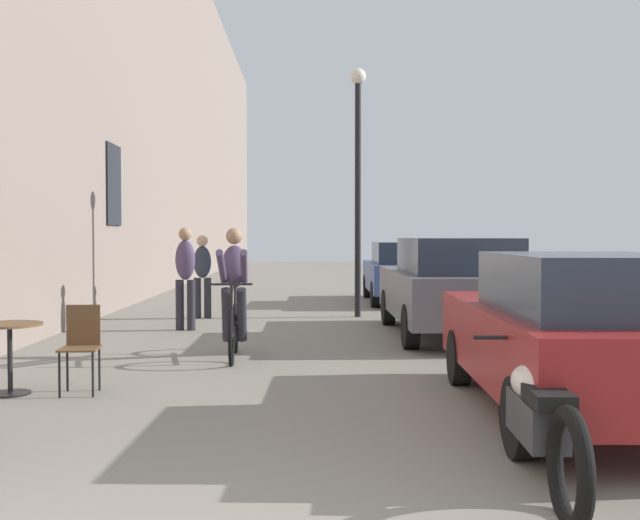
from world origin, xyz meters
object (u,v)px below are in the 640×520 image
(cafe_table_mid, at_px, (10,343))
(parked_car_second, at_px, (451,286))
(pedestrian_near, at_px, (185,272))
(parked_motorcycle, at_px, (537,419))
(cafe_chair_mid_toward_street, at_px, (81,342))
(parked_car_nearest, at_px, (575,333))
(pedestrian_mid, at_px, (202,272))
(cyclist_on_bicycle, at_px, (234,296))
(street_lamp, at_px, (358,160))
(parked_car_third, at_px, (403,271))

(cafe_table_mid, bearing_deg, parked_car_second, 39.17)
(pedestrian_near, distance_m, parked_motorcycle, 8.71)
(cafe_chair_mid_toward_street, xyz_separation_m, parked_car_nearest, (4.66, -1.14, 0.23))
(cafe_chair_mid_toward_street, bearing_deg, pedestrian_mid, 87.84)
(cafe_table_mid, distance_m, pedestrian_near, 5.28)
(pedestrian_near, height_order, parked_car_second, pedestrian_near)
(cyclist_on_bicycle, relative_size, parked_motorcycle, 0.82)
(cafe_chair_mid_toward_street, height_order, street_lamp, street_lamp)
(parked_motorcycle, bearing_deg, pedestrian_near, 114.27)
(pedestrian_mid, bearing_deg, cafe_chair_mid_toward_street, -92.16)
(cyclist_on_bicycle, bearing_deg, pedestrian_near, 111.22)
(cafe_table_mid, height_order, street_lamp, street_lamp)
(parked_car_second, xyz_separation_m, parked_car_third, (0.03, 6.13, -0.06))
(pedestrian_near, height_order, parked_car_third, pedestrian_near)
(cyclist_on_bicycle, bearing_deg, cafe_chair_mid_toward_street, -120.46)
(street_lamp, distance_m, parked_motorcycle, 10.37)
(parked_car_nearest, bearing_deg, cyclist_on_bicycle, 134.28)
(cyclist_on_bicycle, relative_size, pedestrian_mid, 1.09)
(cafe_table_mid, height_order, parked_car_nearest, parked_car_nearest)
(pedestrian_mid, bearing_deg, pedestrian_near, -90.88)
(cafe_chair_mid_toward_street, height_order, pedestrian_mid, pedestrian_mid)
(cyclist_on_bicycle, xyz_separation_m, parked_motorcycle, (2.47, -5.09, -0.41))
(cafe_table_mid, distance_m, parked_car_nearest, 5.46)
(cafe_chair_mid_toward_street, bearing_deg, parked_car_nearest, -13.76)
(cafe_chair_mid_toward_street, distance_m, parked_car_nearest, 4.80)
(street_lamp, bearing_deg, cafe_chair_mid_toward_street, -114.74)
(pedestrian_near, bearing_deg, cafe_table_mid, -100.17)
(pedestrian_near, xyz_separation_m, parked_car_nearest, (4.42, -6.24, -0.23))
(parked_car_third, distance_m, parked_motorcycle, 13.22)
(cyclist_on_bicycle, relative_size, parked_car_nearest, 0.43)
(street_lamp, bearing_deg, parked_car_third, 67.55)
(cafe_table_mid, height_order, parked_car_third, parked_car_third)
(pedestrian_mid, bearing_deg, street_lamp, 3.72)
(parked_car_third, bearing_deg, pedestrian_mid, -142.15)
(parked_car_third, bearing_deg, cafe_chair_mid_toward_street, -114.04)
(cafe_table_mid, xyz_separation_m, pedestrian_near, (0.93, 5.17, 0.46))
(parked_car_nearest, xyz_separation_m, parked_motorcycle, (-0.85, -1.68, -0.35))
(cafe_chair_mid_toward_street, height_order, parked_motorcycle, cafe_chair_mid_toward_street)
(pedestrian_near, bearing_deg, parked_car_nearest, -54.67)
(cyclist_on_bicycle, bearing_deg, street_lamp, 68.10)
(cafe_table_mid, bearing_deg, cafe_chair_mid_toward_street, 6.24)
(cafe_chair_mid_toward_street, bearing_deg, cyclist_on_bicycle, 59.54)
(pedestrian_near, distance_m, street_lamp, 4.27)
(cyclist_on_bicycle, height_order, parked_motorcycle, cyclist_on_bicycle)
(cafe_table_mid, xyz_separation_m, parked_car_second, (5.29, 4.31, 0.29))
(street_lamp, relative_size, parked_car_second, 1.11)
(street_lamp, bearing_deg, cafe_table_mid, -118.89)
(pedestrian_near, relative_size, parked_car_third, 0.42)
(pedestrian_mid, xyz_separation_m, parked_car_second, (4.33, -2.74, -0.10))
(cafe_table_mid, relative_size, parked_car_third, 0.17)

